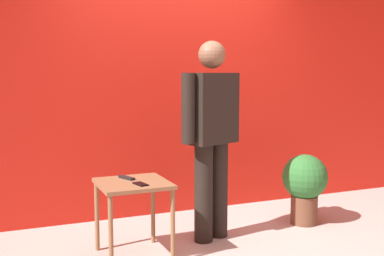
{
  "coord_description": "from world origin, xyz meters",
  "views": [
    {
      "loc": [
        -1.85,
        -3.38,
        1.47
      ],
      "look_at": [
        -0.19,
        0.55,
        0.99
      ],
      "focal_mm": 45.52,
      "sensor_mm": 36.0,
      "label": 1
    }
  ],
  "objects": [
    {
      "name": "side_table",
      "position": [
        -0.8,
        0.29,
        0.52
      ],
      "size": [
        0.55,
        0.55,
        0.61
      ],
      "color": "olive",
      "rests_on": "ground_plane"
    },
    {
      "name": "ground_plane",
      "position": [
        0.0,
        0.0,
        0.0
      ],
      "size": [
        12.0,
        12.0,
        0.0
      ],
      "primitive_type": "plane",
      "color": "#B7B2A8"
    },
    {
      "name": "potted_plant",
      "position": [
        0.97,
        0.47,
        0.41
      ],
      "size": [
        0.44,
        0.44,
        0.69
      ],
      "color": "brown",
      "rests_on": "ground_plane"
    },
    {
      "name": "tv_remote",
      "position": [
        -0.82,
        0.41,
        0.62
      ],
      "size": [
        0.1,
        0.17,
        0.02
      ],
      "primitive_type": "cube",
      "rotation": [
        0.0,
        0.0,
        0.38
      ],
      "color": "black",
      "rests_on": "side_table"
    },
    {
      "name": "standing_person",
      "position": [
        -0.05,
        0.43,
        0.98
      ],
      "size": [
        0.68,
        0.39,
        1.75
      ],
      "color": "black",
      "rests_on": "ground_plane"
    },
    {
      "name": "back_wall_red",
      "position": [
        0.0,
        1.4,
        1.37
      ],
      "size": [
        5.96,
        0.12,
        2.74
      ],
      "primitive_type": "cube",
      "color": "red",
      "rests_on": "ground_plane"
    },
    {
      "name": "cell_phone",
      "position": [
        -0.78,
        0.17,
        0.62
      ],
      "size": [
        0.1,
        0.16,
        0.01
      ],
      "primitive_type": "cube",
      "rotation": [
        0.0,
        0.0,
        0.21
      ],
      "color": "black",
      "rests_on": "side_table"
    }
  ]
}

